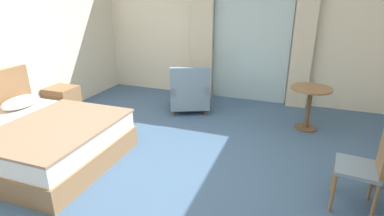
{
  "coord_description": "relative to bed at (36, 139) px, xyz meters",
  "views": [
    {
      "loc": [
        1.32,
        -2.95,
        2.06
      ],
      "look_at": [
        0.11,
        0.29,
        0.75
      ],
      "focal_mm": 27.77,
      "sensor_mm": 36.0,
      "label": 1
    }
  ],
  "objects": [
    {
      "name": "balcony_glass_door",
      "position": [
        2.16,
        3.44,
        0.96
      ],
      "size": [
        1.53,
        0.02,
        2.52
      ],
      "primitive_type": "cube",
      "color": "silver",
      "rests_on": "ground"
    },
    {
      "name": "desk_chair",
      "position": [
        3.88,
        0.4,
        0.22
      ],
      "size": [
        0.45,
        0.47,
        0.91
      ],
      "color": "gray",
      "rests_on": "ground"
    },
    {
      "name": "curtain_panel_right",
      "position": [
        3.15,
        3.34,
        1.02
      ],
      "size": [
        0.38,
        0.1,
        2.64
      ],
      "primitive_type": "cube",
      "color": "beige",
      "rests_on": "ground"
    },
    {
      "name": "ground",
      "position": [
        1.83,
        0.38,
        -0.35
      ],
      "size": [
        6.4,
        6.8,
        0.1
      ],
      "primitive_type": "cube",
      "color": "#426084"
    },
    {
      "name": "bed",
      "position": [
        0.0,
        0.0,
        0.0
      ],
      "size": [
        2.0,
        1.69,
        1.05
      ],
      "color": "olive",
      "rests_on": "ground"
    },
    {
      "name": "round_cafe_table",
      "position": [
        3.35,
        2.29,
        0.22
      ],
      "size": [
        0.64,
        0.64,
        0.71
      ],
      "color": "olive",
      "rests_on": "ground"
    },
    {
      "name": "curtain_panel_left",
      "position": [
        1.18,
        3.34,
        1.02
      ],
      "size": [
        0.45,
        0.1,
        2.64
      ],
      "primitive_type": "cube",
      "color": "beige",
      "rests_on": "ground"
    },
    {
      "name": "wall_back",
      "position": [
        1.83,
        3.52,
        1.14
      ],
      "size": [
        6.0,
        0.12,
        2.86
      ],
      "primitive_type": "cube",
      "color": "silver",
      "rests_on": "ground"
    },
    {
      "name": "nightstand",
      "position": [
        -0.79,
        1.35,
        -0.02
      ],
      "size": [
        0.48,
        0.45,
        0.54
      ],
      "color": "olive",
      "rests_on": "ground"
    },
    {
      "name": "armchair_by_window",
      "position": [
        1.24,
        2.4,
        0.05
      ],
      "size": [
        0.97,
        1.01,
        0.9
      ],
      "color": "gray",
      "rests_on": "ground"
    }
  ]
}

